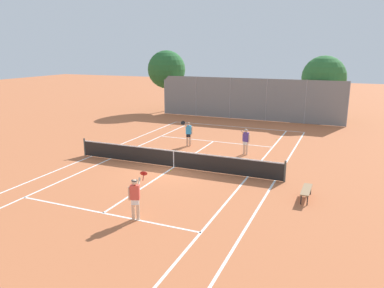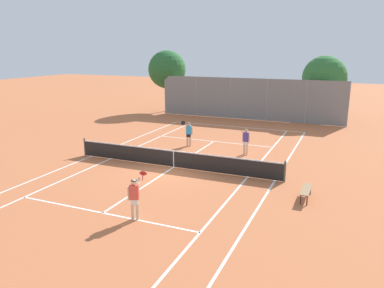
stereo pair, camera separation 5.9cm
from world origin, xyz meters
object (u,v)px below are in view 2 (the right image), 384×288
object	(u,v)px
player_far_left	(189,132)
tree_behind_right	(325,79)
courtside_bench	(306,190)
loose_tennis_ball_2	(171,127)
player_far_right	(246,140)
tree_behind_left	(167,71)
loose_tennis_ball_1	(170,170)
loose_tennis_ball_0	(277,140)
player_near_side	(135,196)
tennis_net	(174,158)

from	to	relation	value
player_far_left	tree_behind_right	distance (m)	15.56
courtside_bench	loose_tennis_ball_2	bearing A→B (deg)	136.56
tree_behind_right	player_far_right	bearing A→B (deg)	-103.43
courtside_bench	tree_behind_left	world-z (taller)	tree_behind_left
player_far_left	loose_tennis_ball_1	bearing A→B (deg)	-76.83
tree_behind_left	tree_behind_right	bearing A→B (deg)	3.62
loose_tennis_ball_0	loose_tennis_ball_2	distance (m)	8.95
loose_tennis_ball_0	loose_tennis_ball_2	xyz separation A→B (m)	(-8.89, 1.04, 0.00)
player_near_side	loose_tennis_ball_0	size ratio (longest dim) A/B	26.88
tennis_net	tree_behind_right	bearing A→B (deg)	70.78
courtside_bench	tree_behind_left	size ratio (longest dim) A/B	0.24
loose_tennis_ball_1	loose_tennis_ball_0	bearing A→B (deg)	67.12
player_far_right	tree_behind_left	xyz separation A→B (m)	(-11.85, 13.03, 3.21)
player_near_side	loose_tennis_ball_1	world-z (taller)	player_near_side
loose_tennis_ball_0	tennis_net	bearing A→B (deg)	-115.05
player_far_left	tree_behind_left	bearing A→B (deg)	122.12
player_far_right	tree_behind_right	world-z (taller)	tree_behind_right
tree_behind_left	tree_behind_right	world-z (taller)	tree_behind_left
player_far_right	player_far_left	bearing A→B (deg)	172.09
loose_tennis_ball_0	tree_behind_left	size ratio (longest dim) A/B	0.01
loose_tennis_ball_1	player_far_left	bearing A→B (deg)	103.17
player_far_left	tree_behind_left	xyz separation A→B (m)	(-7.83, 12.47, 3.19)
player_far_right	courtside_bench	bearing A→B (deg)	-53.96
courtside_bench	tree_behind_left	bearing A→B (deg)	130.47
player_far_right	courtside_bench	xyz separation A→B (m)	(4.24, -5.82, -0.50)
tree_behind_left	courtside_bench	bearing A→B (deg)	-49.53
tennis_net	player_near_side	size ratio (longest dim) A/B	6.76
loose_tennis_ball_0	tree_behind_right	xyz separation A→B (m)	(2.27, 9.42, 3.67)
tennis_net	tree_behind_right	size ratio (longest dim) A/B	2.10
loose_tennis_ball_2	player_near_side	bearing A→B (deg)	-68.22
tennis_net	loose_tennis_ball_1	distance (m)	0.81
player_far_right	loose_tennis_ball_0	bearing A→B (deg)	76.81
loose_tennis_ball_0	loose_tennis_ball_1	size ratio (longest dim) A/B	1.00
player_far_right	tree_behind_left	bearing A→B (deg)	132.29
tree_behind_left	tennis_net	bearing A→B (deg)	-62.32
loose_tennis_ball_2	courtside_bench	bearing A→B (deg)	-43.44
player_near_side	loose_tennis_ball_1	distance (m)	5.95
tennis_net	courtside_bench	world-z (taller)	tennis_net
player_near_side	loose_tennis_ball_0	xyz separation A→B (m)	(2.52, 14.91, -0.89)
loose_tennis_ball_2	tree_behind_left	distance (m)	9.38
loose_tennis_ball_1	tree_behind_left	bearing A→B (deg)	117.12
tree_behind_left	loose_tennis_ball_2	bearing A→B (deg)	-61.56
player_far_right	tree_behind_right	size ratio (longest dim) A/B	0.28
loose_tennis_ball_1	tennis_net	bearing A→B (deg)	100.33
player_far_right	loose_tennis_ball_0	xyz separation A→B (m)	(1.07, 4.56, -0.88)
player_near_side	player_far_left	xyz separation A→B (m)	(-2.57, 10.91, 0.00)
tree_behind_right	player_near_side	bearing A→B (deg)	-101.14
player_far_left	loose_tennis_ball_2	world-z (taller)	player_far_left
loose_tennis_ball_1	courtside_bench	bearing A→B (deg)	-9.64
tennis_net	courtside_bench	distance (m)	7.39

